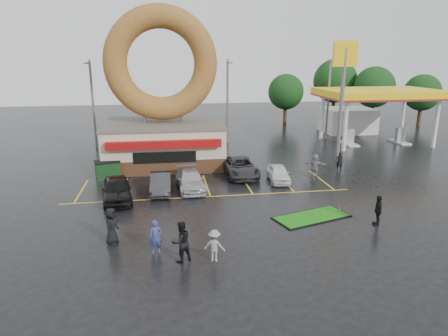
{
  "coord_description": "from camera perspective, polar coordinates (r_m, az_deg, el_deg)",
  "views": [
    {
      "loc": [
        -2.97,
        -22.29,
        9.26
      ],
      "look_at": [
        0.83,
        2.67,
        2.2
      ],
      "focal_mm": 32.0,
      "sensor_mm": 36.0,
      "label": 1
    }
  ],
  "objects": [
    {
      "name": "car_grey",
      "position": [
        32.01,
        2.26,
        0.16
      ],
      "size": [
        2.6,
        5.36,
        1.47
      ],
      "primitive_type": "imported",
      "rotation": [
        0.0,
        0.0,
        0.03
      ],
      "color": "#2F2F31",
      "rests_on": "ground"
    },
    {
      "name": "shell_sign",
      "position": [
        37.87,
        16.68,
        12.14
      ],
      "size": [
        2.2,
        0.36,
        10.6
      ],
      "color": "slate",
      "rests_on": "ground"
    },
    {
      "name": "tree_far_b",
      "position": [
        61.43,
        26.48,
        9.61
      ],
      "size": [
        4.9,
        4.9,
        7.0
      ],
      "color": "#332114",
      "rests_on": "ground"
    },
    {
      "name": "car_silver",
      "position": [
        28.94,
        -4.85,
        -1.72
      ],
      "size": [
        2.2,
        4.7,
        1.33
      ],
      "primitive_type": "imported",
      "rotation": [
        0.0,
        0.0,
        0.08
      ],
      "color": "#B6B7BB",
      "rests_on": "ground"
    },
    {
      "name": "tree_far_c",
      "position": [
        61.67,
        15.59,
        11.88
      ],
      "size": [
        6.3,
        6.3,
        9.0
      ],
      "color": "#332114",
      "rests_on": "ground"
    },
    {
      "name": "person_walker_near",
      "position": [
        32.47,
        12.84,
        0.39
      ],
      "size": [
        1.83,
        1.2,
        1.89
      ],
      "primitive_type": "imported",
      "rotation": [
        0.0,
        0.0,
        2.74
      ],
      "color": "gray",
      "rests_on": "ground"
    },
    {
      "name": "streetlight_left",
      "position": [
        43.02,
        -18.24,
        8.88
      ],
      "size": [
        0.4,
        2.21,
        9.0
      ],
      "color": "slate",
      "rests_on": "ground"
    },
    {
      "name": "car_black",
      "position": [
        27.4,
        -15.09,
        -2.96
      ],
      "size": [
        2.46,
        4.79,
        1.56
      ],
      "primitive_type": "imported",
      "rotation": [
        0.0,
        0.0,
        0.14
      ],
      "color": "black",
      "rests_on": "ground"
    },
    {
      "name": "person_walker_far",
      "position": [
        34.89,
        16.16,
        0.94
      ],
      "size": [
        0.68,
        0.61,
        1.57
      ],
      "primitive_type": "imported",
      "rotation": [
        0.0,
        0.0,
        2.63
      ],
      "color": "black",
      "rests_on": "ground"
    },
    {
      "name": "ground",
      "position": [
        24.32,
        -0.99,
        -6.76
      ],
      "size": [
        120.0,
        120.0,
        0.0
      ],
      "primitive_type": "plane",
      "color": "black",
      "rests_on": "ground"
    },
    {
      "name": "putting_green",
      "position": [
        24.55,
        12.41,
        -6.83
      ],
      "size": [
        4.96,
        3.29,
        0.57
      ],
      "color": "black",
      "rests_on": "ground"
    },
    {
      "name": "dumpster",
      "position": [
        32.73,
        -16.29,
        -0.27
      ],
      "size": [
        2.04,
        1.61,
        1.3
      ],
      "primitive_type": "cube",
      "rotation": [
        0.0,
        0.0,
        0.25
      ],
      "color": "#173D1A",
      "rests_on": "ground"
    },
    {
      "name": "person_blackjkt",
      "position": [
        18.9,
        -6.16,
        -10.42
      ],
      "size": [
        1.2,
        1.11,
        1.98
      ],
      "primitive_type": "imported",
      "rotation": [
        0.0,
        0.0,
        3.62
      ],
      "color": "black",
      "rests_on": "ground"
    },
    {
      "name": "car_white",
      "position": [
        30.91,
        7.79,
        -0.76
      ],
      "size": [
        1.81,
        3.76,
        1.24
      ],
      "primitive_type": "imported",
      "rotation": [
        0.0,
        0.0,
        -0.1
      ],
      "color": "white",
      "rests_on": "ground"
    },
    {
      "name": "donut_shop",
      "position": [
        35.58,
        -8.7,
        7.7
      ],
      "size": [
        10.2,
        8.7,
        13.5
      ],
      "color": "#472B19",
      "rests_on": "ground"
    },
    {
      "name": "person_hoodie",
      "position": [
        18.89,
        -1.36,
        -11.05
      ],
      "size": [
        1.16,
        0.92,
        1.57
      ],
      "primitive_type": "imported",
      "rotation": [
        0.0,
        0.0,
        2.75
      ],
      "color": "gray",
      "rests_on": "ground"
    },
    {
      "name": "person_blue",
      "position": [
        19.89,
        -9.72,
        -9.67
      ],
      "size": [
        0.63,
        0.43,
        1.68
      ],
      "primitive_type": "imported",
      "rotation": [
        0.0,
        0.0,
        0.04
      ],
      "color": "navy",
      "rests_on": "ground"
    },
    {
      "name": "gas_station",
      "position": [
        49.26,
        19.41,
        8.27
      ],
      "size": [
        12.3,
        13.65,
        5.9
      ],
      "color": "silver",
      "rests_on": "ground"
    },
    {
      "name": "tree_far_d",
      "position": [
        57.07,
        8.83,
        10.69
      ],
      "size": [
        4.9,
        4.9,
        7.0
      ],
      "color": "#332114",
      "rests_on": "ground"
    },
    {
      "name": "person_cameraman",
      "position": [
        24.29,
        21.14,
        -5.65
      ],
      "size": [
        0.72,
        1.12,
        1.77
      ],
      "primitive_type": "imported",
      "rotation": [
        0.0,
        0.0,
        -1.86
      ],
      "color": "black",
      "rests_on": "ground"
    },
    {
      "name": "streetlight_mid",
      "position": [
        43.99,
        0.51,
        9.78
      ],
      "size": [
        0.4,
        2.21,
        9.0
      ],
      "color": "slate",
      "rests_on": "ground"
    },
    {
      "name": "person_bystander",
      "position": [
        21.3,
        -15.77,
        -7.97
      ],
      "size": [
        0.9,
        1.09,
        1.9
      ],
      "primitive_type": "imported",
      "rotation": [
        0.0,
        0.0,
        1.2
      ],
      "color": "black",
      "rests_on": "ground"
    },
    {
      "name": "tree_far_a",
      "position": [
        59.92,
        20.66,
        10.74
      ],
      "size": [
        5.6,
        5.6,
        8.0
      ],
      "color": "#332114",
      "rests_on": "ground"
    },
    {
      "name": "car_dgrey",
      "position": [
        28.49,
        -9.03,
        -2.14
      ],
      "size": [
        1.49,
        4.05,
        1.33
      ],
      "primitive_type": "imported",
      "rotation": [
        0.0,
        0.0,
        -0.02
      ],
      "color": "#2E2F31",
      "rests_on": "ground"
    },
    {
      "name": "streetlight_right",
      "position": [
        48.31,
        14.73,
        9.8
      ],
      "size": [
        0.4,
        2.21,
        9.0
      ],
      "color": "slate",
      "rests_on": "ground"
    }
  ]
}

